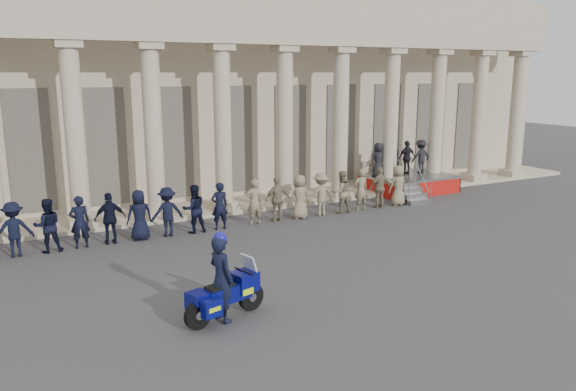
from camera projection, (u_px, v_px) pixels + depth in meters
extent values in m
plane|color=#39393B|center=(293.00, 288.00, 14.06)|extent=(90.00, 90.00, 0.00)
cube|color=tan|center=(141.00, 90.00, 26.08)|extent=(40.00, 10.00, 9.00)
cube|color=tan|center=(186.00, 210.00, 21.66)|extent=(40.00, 2.60, 0.15)
cube|color=tan|center=(185.00, 28.00, 19.53)|extent=(35.80, 1.00, 1.00)
cube|color=tan|center=(82.00, 221.00, 19.16)|extent=(0.90, 0.90, 0.30)
cylinder|color=tan|center=(75.00, 135.00, 18.52)|extent=(0.64, 0.64, 5.60)
cube|color=tan|center=(68.00, 44.00, 17.90)|extent=(0.85, 0.85, 0.24)
cube|color=tan|center=(157.00, 213.00, 20.33)|extent=(0.90, 0.90, 0.30)
cylinder|color=tan|center=(153.00, 132.00, 19.70)|extent=(0.64, 0.64, 5.60)
cube|color=tan|center=(149.00, 46.00, 19.07)|extent=(0.85, 0.85, 0.24)
cube|color=tan|center=(225.00, 205.00, 21.51)|extent=(0.90, 0.90, 0.30)
cylinder|color=tan|center=(223.00, 128.00, 20.87)|extent=(0.64, 0.64, 5.60)
cube|color=tan|center=(221.00, 47.00, 20.25)|extent=(0.85, 0.85, 0.24)
cube|color=tan|center=(285.00, 198.00, 22.68)|extent=(0.90, 0.90, 0.30)
cylinder|color=tan|center=(285.00, 125.00, 22.05)|extent=(0.64, 0.64, 5.60)
cube|color=tan|center=(285.00, 49.00, 21.42)|extent=(0.85, 0.85, 0.24)
cube|color=tan|center=(339.00, 192.00, 23.86)|extent=(0.90, 0.90, 0.30)
cylinder|color=tan|center=(340.00, 123.00, 23.22)|extent=(0.64, 0.64, 5.60)
cube|color=tan|center=(342.00, 50.00, 22.60)|extent=(0.85, 0.85, 0.24)
cube|color=tan|center=(388.00, 186.00, 25.03)|extent=(0.90, 0.90, 0.30)
cylinder|color=tan|center=(391.00, 120.00, 24.40)|extent=(0.64, 0.64, 5.60)
cube|color=tan|center=(393.00, 51.00, 23.77)|extent=(0.85, 0.85, 0.24)
cube|color=tan|center=(433.00, 181.00, 26.21)|extent=(0.90, 0.90, 0.30)
cylinder|color=tan|center=(437.00, 118.00, 25.58)|extent=(0.64, 0.64, 5.60)
cube|color=tan|center=(440.00, 52.00, 24.95)|extent=(0.85, 0.85, 0.24)
cube|color=tan|center=(474.00, 177.00, 27.38)|extent=(0.90, 0.90, 0.30)
cylinder|color=tan|center=(478.00, 116.00, 26.75)|extent=(0.64, 0.64, 5.60)
cube|color=tan|center=(483.00, 53.00, 26.12)|extent=(0.85, 0.85, 0.24)
cube|color=tan|center=(511.00, 172.00, 28.56)|extent=(0.90, 0.90, 0.30)
cylinder|color=tan|center=(516.00, 114.00, 27.93)|extent=(0.64, 0.64, 5.60)
cube|color=tan|center=(522.00, 54.00, 27.30)|extent=(0.85, 0.85, 0.24)
cube|color=black|center=(30.00, 151.00, 19.83)|extent=(1.30, 0.12, 4.20)
cube|color=black|center=(106.00, 147.00, 21.01)|extent=(1.30, 0.12, 4.20)
cube|color=black|center=(174.00, 143.00, 22.19)|extent=(1.30, 0.12, 4.20)
cube|color=black|center=(235.00, 139.00, 23.36)|extent=(1.30, 0.12, 4.20)
cube|color=black|center=(290.00, 136.00, 24.54)|extent=(1.30, 0.12, 4.20)
cube|color=black|center=(340.00, 133.00, 25.71)|extent=(1.30, 0.12, 4.20)
cube|color=black|center=(386.00, 131.00, 26.89)|extent=(1.30, 0.12, 4.20)
cube|color=black|center=(428.00, 128.00, 28.06)|extent=(1.30, 0.12, 4.20)
cube|color=black|center=(466.00, 126.00, 29.24)|extent=(1.30, 0.12, 4.20)
imported|color=black|center=(14.00, 229.00, 16.29)|extent=(1.06, 0.61, 1.64)
imported|color=black|center=(48.00, 226.00, 16.70)|extent=(0.80, 0.62, 1.64)
imported|color=black|center=(80.00, 222.00, 17.11)|extent=(0.60, 0.39, 1.64)
imported|color=black|center=(110.00, 218.00, 17.52)|extent=(0.96, 0.40, 1.64)
imported|color=black|center=(139.00, 215.00, 17.93)|extent=(0.80, 0.52, 1.64)
imported|color=black|center=(167.00, 212.00, 18.35)|extent=(1.06, 0.61, 1.64)
imported|color=black|center=(194.00, 209.00, 18.76)|extent=(0.80, 0.62, 1.64)
imported|color=black|center=(220.00, 206.00, 19.17)|extent=(0.60, 0.39, 1.64)
imported|color=#807358|center=(254.00, 202.00, 19.76)|extent=(0.60, 0.39, 1.64)
imported|color=#807358|center=(277.00, 199.00, 20.17)|extent=(0.96, 0.40, 1.64)
imported|color=#807358|center=(300.00, 197.00, 20.58)|extent=(0.80, 0.52, 1.64)
imported|color=#807358|center=(321.00, 194.00, 20.99)|extent=(1.06, 0.61, 1.64)
imported|color=#807358|center=(341.00, 192.00, 21.40)|extent=(0.80, 0.62, 1.64)
imported|color=#807358|center=(361.00, 190.00, 21.81)|extent=(0.60, 0.39, 1.64)
imported|color=#807358|center=(380.00, 188.00, 22.22)|extent=(0.96, 0.40, 1.64)
imported|color=#807358|center=(398.00, 185.00, 22.63)|extent=(0.80, 0.52, 1.64)
cube|color=gray|center=(409.00, 176.00, 25.37)|extent=(3.72, 2.66, 0.10)
cube|color=#AB140D|center=(428.00, 189.00, 24.31)|extent=(3.72, 0.04, 0.65)
cube|color=#AB140D|center=(376.00, 188.00, 24.62)|extent=(0.04, 2.66, 0.65)
cube|color=#AB140D|center=(440.00, 180.00, 26.28)|extent=(0.04, 2.66, 0.65)
cube|color=gray|center=(419.00, 202.00, 23.00)|extent=(1.10, 0.28, 0.19)
cube|color=gray|center=(415.00, 196.00, 23.20)|extent=(1.10, 0.28, 0.19)
cube|color=gray|center=(411.00, 190.00, 23.40)|extent=(1.10, 0.28, 0.19)
cube|color=gray|center=(407.00, 185.00, 23.60)|extent=(1.10, 0.28, 0.19)
cylinder|color=gray|center=(392.00, 160.00, 26.36)|extent=(3.72, 0.04, 0.04)
imported|color=black|center=(378.00, 160.00, 24.64)|extent=(0.75, 0.49, 1.53)
imported|color=black|center=(393.00, 159.00, 25.00)|extent=(0.74, 0.58, 1.53)
imported|color=black|center=(407.00, 157.00, 25.37)|extent=(0.90, 0.37, 1.53)
imported|color=black|center=(421.00, 156.00, 25.73)|extent=(0.99, 0.57, 1.53)
imported|color=black|center=(434.00, 155.00, 26.09)|extent=(0.56, 0.37, 1.53)
cylinder|color=black|center=(251.00, 297.00, 12.70)|extent=(0.64, 0.30, 0.63)
cylinder|color=black|center=(198.00, 315.00, 11.74)|extent=(0.64, 0.30, 0.63)
cube|color=#090D65|center=(227.00, 293.00, 12.19)|extent=(1.16, 0.68, 0.36)
cube|color=#090D65|center=(244.00, 281.00, 12.48)|extent=(0.64, 0.62, 0.43)
cube|color=silver|center=(244.00, 290.00, 12.53)|extent=(0.28, 0.33, 0.11)
cube|color=#B2BFCC|center=(250.00, 265.00, 12.52)|extent=(0.31, 0.48, 0.51)
cube|color=black|center=(220.00, 287.00, 12.03)|extent=(0.68, 0.48, 0.10)
cube|color=#090D65|center=(199.00, 298.00, 11.70)|extent=(0.41, 0.40, 0.21)
cube|color=#090D65|center=(212.00, 308.00, 11.58)|extent=(0.47, 0.32, 0.38)
cube|color=#CCF00C|center=(212.00, 308.00, 11.58)|extent=(0.34, 0.30, 0.10)
cube|color=#090D65|center=(195.00, 299.00, 12.01)|extent=(0.47, 0.32, 0.38)
cube|color=#CCF00C|center=(195.00, 299.00, 12.01)|extent=(0.34, 0.30, 0.10)
cylinder|color=silver|center=(203.00, 309.00, 12.11)|extent=(0.58, 0.24, 0.10)
cylinder|color=black|center=(244.00, 271.00, 12.43)|extent=(0.21, 0.65, 0.03)
imported|color=black|center=(221.00, 279.00, 12.02)|extent=(0.63, 0.80, 1.92)
sphere|color=navy|center=(220.00, 238.00, 11.82)|extent=(0.28, 0.28, 0.28)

